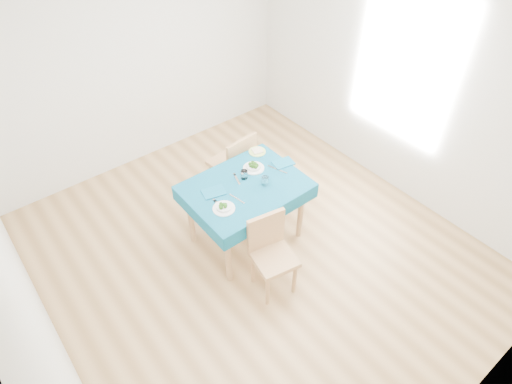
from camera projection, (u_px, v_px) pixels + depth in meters
room_shell at (256, 149)px, 3.65m from camera, size 4.02×4.52×2.73m
table at (246, 213)px, 4.45m from camera, size 1.15×0.87×0.76m
chair_near at (274, 256)px, 3.92m from camera, size 0.44×0.47×0.93m
chair_far at (231, 155)px, 4.92m from camera, size 0.47×0.51×1.07m
bowl_near at (224, 207)px, 3.93m from camera, size 0.21×0.21×0.06m
bowl_far at (254, 166)px, 4.37m from camera, size 0.22×0.22×0.07m
fork_near at (220, 206)px, 3.98m from camera, size 0.03×0.19×0.00m
knife_near at (237, 199)px, 4.05m from camera, size 0.05×0.19×0.00m
fork_far at (237, 179)px, 4.26m from camera, size 0.07×0.17×0.00m
knife_far at (277, 169)px, 4.37m from camera, size 0.09×0.22×0.00m
napkin_near at (214, 192)px, 4.11m from camera, size 0.25×0.20×0.01m
napkin_far at (283, 163)px, 4.45m from camera, size 0.24×0.19×0.01m
tumbler_center at (244, 175)px, 4.25m from camera, size 0.07×0.07×0.09m
tumbler_side at (265, 181)px, 4.17m from camera, size 0.07×0.07×0.10m
side_plate at (257, 152)px, 4.59m from camera, size 0.18×0.18×0.01m
bread_slice at (257, 151)px, 4.59m from camera, size 0.13×0.13×0.02m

